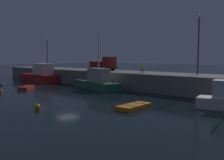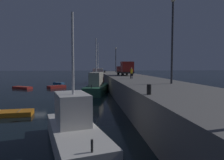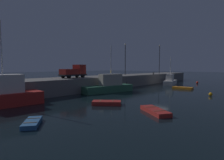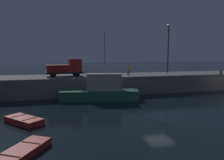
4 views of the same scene
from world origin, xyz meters
name	(u,v)px [view 3 (image 3 of 4)]	position (x,y,z in m)	size (l,w,h in m)	color
ground_plane	(160,95)	(0.00, 0.00, 0.00)	(320.00, 320.00, 0.00)	black
pier_quay	(102,82)	(0.00, 14.46, 1.33)	(75.77, 7.36, 2.66)	slate
fishing_trawler_red	(109,86)	(-3.84, 8.68, 1.17)	(10.37, 4.78, 8.83)	#2D6647
fishing_boat_blue	(170,81)	(18.03, 6.65, 1.00)	(7.75, 4.23, 7.35)	silver
dinghy_orange_near	(155,111)	(-11.62, -5.56, 0.21)	(3.32, 4.19, 0.46)	#B22823
rowboat_white_mid	(107,103)	(-12.23, 0.88, 0.24)	(3.46, 3.70, 0.53)	#B22823
dinghy_red_small	(32,123)	(-21.90, -0.16, 0.18)	(2.52, 2.93, 0.40)	#2D6099
rowboat_blue_far	(183,88)	(10.59, 0.33, 0.21)	(2.08, 4.19, 0.46)	orange
mooring_buoy_near	(197,83)	(25.70, 2.09, 0.32)	(0.64, 0.64, 0.64)	red
mooring_buoy_mid	(211,94)	(4.22, -6.75, 0.29)	(0.58, 0.58, 0.58)	orange
lamp_post_east	(125,57)	(9.76, 15.70, 7.57)	(0.44, 0.44, 8.46)	#38383D
lamp_post_central	(159,57)	(23.67, 13.05, 7.88)	(0.44, 0.44, 9.05)	#38383D
utility_truck	(74,71)	(-7.86, 14.11, 3.88)	(5.45, 2.54, 2.55)	black
dockworker	(111,72)	(1.61, 13.30, 3.55)	(0.39, 0.39, 1.56)	black
bollard_west	(154,73)	(17.01, 11.21, 2.98)	(0.28, 0.28, 0.64)	black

